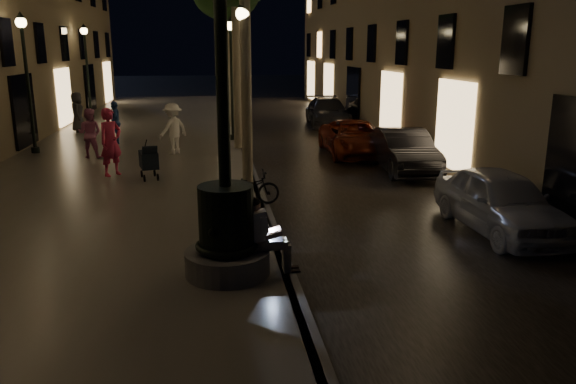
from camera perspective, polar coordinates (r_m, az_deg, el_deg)
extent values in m
plane|color=black|center=(22.10, -4.68, 4.44)|extent=(120.00, 120.00, 0.00)
cube|color=black|center=(22.46, 3.01, 4.65)|extent=(6.00, 45.00, 0.02)
cube|color=#656259|center=(22.22, -15.06, 4.30)|extent=(8.00, 45.00, 0.20)
cube|color=#59595B|center=(22.08, -4.69, 4.69)|extent=(0.25, 45.00, 0.20)
cylinder|color=#59595B|center=(9.38, -6.16, -7.09)|extent=(1.40, 1.40, 0.40)
cylinder|color=black|center=(9.13, -6.29, -2.71)|extent=(0.90, 0.90, 1.10)
torus|color=black|center=(9.28, -6.21, -5.37)|extent=(1.04, 1.04, 0.10)
torus|color=black|center=(9.02, -6.36, -0.28)|extent=(0.89, 0.89, 0.09)
cylinder|color=black|center=(8.75, -6.68, 10.87)|extent=(0.20, 0.20, 3.20)
cube|color=tan|center=(9.31, -2.81, -5.32)|extent=(0.34, 0.23, 0.17)
cube|color=white|center=(9.20, -3.19, -3.45)|extent=(0.42, 0.25, 0.54)
sphere|color=tan|center=(9.10, -3.40, -1.37)|extent=(0.20, 0.20, 0.20)
sphere|color=black|center=(9.09, -3.46, -1.14)|extent=(0.20, 0.20, 0.20)
cube|color=tan|center=(9.25, -1.36, -5.44)|extent=(0.43, 0.12, 0.13)
cube|color=tan|center=(9.41, -1.48, -5.09)|extent=(0.43, 0.12, 0.13)
cube|color=tan|center=(9.36, -0.08, -6.77)|extent=(0.12, 0.11, 0.48)
cube|color=tan|center=(9.52, -0.22, -6.41)|extent=(0.12, 0.11, 0.48)
cube|color=black|center=(9.46, 0.49, -8.03)|extent=(0.25, 0.09, 0.03)
cube|color=black|center=(9.61, 0.34, -7.65)|extent=(0.25, 0.09, 0.03)
cube|color=black|center=(9.31, -1.31, -4.82)|extent=(0.23, 0.31, 0.02)
cube|color=black|center=(9.26, -2.24, -4.25)|extent=(0.08, 0.31, 0.20)
cube|color=#ADC3F8|center=(9.26, -2.16, -4.25)|extent=(0.06, 0.28, 0.17)
cylinder|color=#6B604C|center=(14.80, -4.26, 10.04)|extent=(0.28, 0.28, 5.00)
cylinder|color=#6B604C|center=(20.78, -5.23, 11.43)|extent=(0.28, 0.28, 5.10)
cylinder|color=#6B604C|center=(26.77, -6.10, 11.86)|extent=(0.28, 0.28, 4.90)
cylinder|color=#6B604C|center=(32.76, -6.34, 12.58)|extent=(0.28, 0.28, 5.20)
cylinder|color=black|center=(15.17, -4.28, 0.96)|extent=(0.28, 0.28, 0.20)
cylinder|color=black|center=(14.83, -4.43, 8.88)|extent=(0.12, 0.12, 4.40)
sphere|color=#FFD88C|center=(14.78, -4.61, 17.59)|extent=(0.36, 0.36, 0.36)
cone|color=black|center=(14.79, -4.63, 18.56)|extent=(0.30, 0.30, 0.22)
cylinder|color=black|center=(23.02, -5.59, 5.58)|extent=(0.28, 0.28, 0.20)
cylinder|color=black|center=(22.79, -5.72, 10.80)|extent=(0.12, 0.12, 4.40)
sphere|color=#FFD88C|center=(22.76, -5.87, 16.46)|extent=(0.36, 0.36, 0.36)
cone|color=black|center=(22.77, -5.89, 17.09)|extent=(0.30, 0.30, 0.22)
cylinder|color=black|center=(30.94, -6.24, 7.83)|extent=(0.28, 0.28, 0.20)
cylinder|color=black|center=(30.77, -6.35, 11.72)|extent=(0.12, 0.12, 4.40)
sphere|color=#FFD88C|center=(30.75, -6.47, 15.91)|extent=(0.36, 0.36, 0.36)
cone|color=black|center=(30.76, -6.48, 16.38)|extent=(0.30, 0.30, 0.22)
cylinder|color=black|center=(38.90, -6.63, 9.17)|extent=(0.28, 0.28, 0.20)
cylinder|color=black|center=(38.76, -6.72, 12.26)|extent=(0.12, 0.12, 4.40)
sphere|color=#FFD88C|center=(38.75, -6.82, 15.59)|extent=(0.36, 0.36, 0.36)
cone|color=black|center=(38.75, -6.83, 15.96)|extent=(0.30, 0.30, 0.22)
cylinder|color=black|center=(21.92, -24.27, 3.92)|extent=(0.28, 0.28, 0.20)
cylinder|color=black|center=(21.68, -24.85, 9.37)|extent=(0.12, 0.12, 4.40)
sphere|color=#FFD88C|center=(21.65, -25.50, 15.29)|extent=(0.36, 0.36, 0.36)
cone|color=black|center=(21.66, -25.57, 15.95)|extent=(0.30, 0.30, 0.22)
cylinder|color=black|center=(31.55, -19.34, 7.24)|extent=(0.28, 0.28, 0.20)
cylinder|color=black|center=(31.38, -19.67, 11.04)|extent=(0.12, 0.12, 4.40)
sphere|color=#FFD88C|center=(31.36, -20.03, 15.13)|extent=(0.36, 0.36, 0.36)
cone|color=black|center=(31.36, -20.07, 15.59)|extent=(0.30, 0.30, 0.22)
cube|color=black|center=(16.34, -13.97, 3.20)|extent=(0.62, 0.85, 0.46)
cube|color=black|center=(15.94, -13.87, 4.05)|extent=(0.44, 0.26, 0.30)
cylinder|color=black|center=(16.12, -14.38, 1.35)|extent=(0.09, 0.21, 0.20)
cylinder|color=black|center=(16.16, -13.09, 1.47)|extent=(0.09, 0.21, 0.20)
cylinder|color=black|center=(16.71, -14.64, 1.80)|extent=(0.09, 0.21, 0.20)
cylinder|color=black|center=(16.75, -13.40, 1.90)|extent=(0.09, 0.21, 0.20)
cylinder|color=black|center=(16.67, -14.25, 4.83)|extent=(0.13, 0.45, 0.28)
imported|color=#B9BCC2|center=(12.75, 20.81, -0.87)|extent=(1.68, 3.96, 1.34)
imported|color=black|center=(18.08, 11.70, 4.10)|extent=(1.68, 4.17, 1.34)
imported|color=maroon|center=(20.65, 6.81, 5.44)|extent=(2.21, 4.57, 1.25)
imported|color=#303035|center=(28.54, 4.03, 8.11)|extent=(2.26, 4.87, 1.38)
imported|color=#D42A51|center=(17.05, -17.56, 4.86)|extent=(0.84, 0.84, 1.97)
imported|color=#CD6C9E|center=(20.12, -19.49, 5.65)|extent=(0.92, 0.78, 1.67)
imported|color=white|center=(20.10, -11.60, 6.32)|extent=(1.29, 1.26, 1.77)
imported|color=#284C93|center=(22.86, -17.12, 6.78)|extent=(0.57, 1.02, 1.65)
imported|color=#343439|center=(26.58, -20.61, 7.60)|extent=(0.65, 0.91, 1.74)
imported|color=black|center=(13.28, -4.20, 0.38)|extent=(1.61, 0.68, 0.82)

